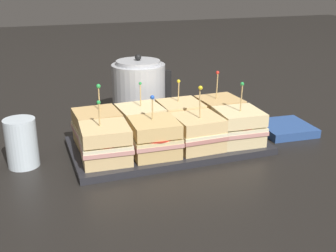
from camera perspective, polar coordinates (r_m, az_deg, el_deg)
ground_plane at (r=1.13m, az=0.00°, el=-3.07°), size 6.00×6.00×0.00m
serving_platter at (r=1.12m, az=0.00°, el=-2.65°), size 0.51×0.27×0.02m
sandwich_front_far_left at (r=1.01m, az=-8.48°, el=-2.37°), size 0.12×0.12×0.15m
sandwich_front_center_left at (r=1.03m, az=-1.86°, el=-1.58°), size 0.12×0.12×0.15m
sandwich_front_center_right at (r=1.07m, az=4.03°, el=-0.84°), size 0.12×0.12×0.17m
sandwich_front_far_right at (r=1.12m, az=9.53°, el=-0.06°), size 0.12×0.12×0.17m
sandwich_back_far_left at (r=1.11m, az=-9.57°, el=-0.21°), size 0.12×0.12×0.16m
sandwich_back_center_left at (r=1.14m, az=-3.77°, el=0.49°), size 0.12×0.12×0.15m
sandwich_back_center_right at (r=1.18m, az=1.67°, el=1.15°), size 0.12×0.12×0.15m
sandwich_back_far_right at (r=1.22m, az=6.94°, el=1.74°), size 0.12×0.12×0.17m
kettle_steel at (r=1.35m, az=-3.93°, el=4.87°), size 0.19×0.17×0.21m
drinking_glass at (r=1.07m, az=-19.22°, el=-2.18°), size 0.08×0.08×0.12m
napkin_stack at (r=1.29m, az=15.46°, el=-0.24°), size 0.15×0.15×0.02m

